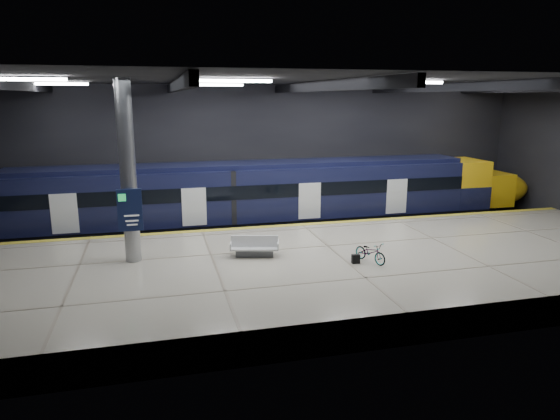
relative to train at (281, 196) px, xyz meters
name	(u,v)px	position (x,y,z in m)	size (l,w,h in m)	color
ground	(320,263)	(0.43, -5.50, -2.06)	(30.00, 30.00, 0.00)	black
room_shell	(322,135)	(0.43, -5.49, 3.66)	(30.10, 16.10, 8.05)	black
platform	(340,269)	(0.43, -8.00, -1.51)	(30.00, 11.00, 1.10)	#BCB49F
safety_strip	(303,224)	(0.43, -2.75, -0.95)	(30.00, 0.40, 0.01)	gold
rails	(288,230)	(0.43, 0.00, -1.98)	(30.00, 1.52, 0.16)	gray
train	(281,196)	(0.00, 0.00, 0.00)	(29.40, 2.84, 3.79)	black
bench	(255,249)	(-2.89, -7.13, -0.66)	(2.06, 1.24, 0.85)	#595B60
bicycle	(370,252)	(1.28, -8.95, -0.56)	(0.53, 1.52, 0.80)	#99999E
pannier_bag	(356,259)	(0.68, -8.95, -0.78)	(0.30, 0.18, 0.35)	black
info_column	(128,175)	(-7.57, -6.52, 2.40)	(0.90, 0.78, 6.90)	#9EA0A5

